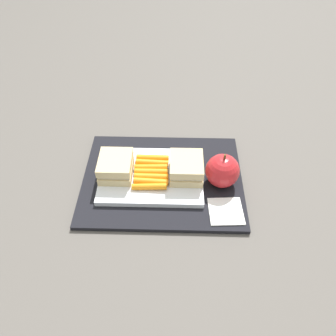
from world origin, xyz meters
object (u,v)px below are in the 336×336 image
paper_napkin (226,211)px  food_tray (151,176)px  carrot_sticks_bundle (151,172)px  apple (222,171)px  sandwich_half_left (116,166)px  sandwich_half_right (186,168)px

paper_napkin → food_tray: bearing=150.1°
carrot_sticks_bundle → apple: size_ratio=1.20×
sandwich_half_left → sandwich_half_right: size_ratio=1.00×
sandwich_half_left → carrot_sticks_bundle: (0.08, -0.00, -0.02)m
food_tray → apple: size_ratio=2.69×
sandwich_half_left → apple: 0.23m
food_tray → sandwich_half_left: (-0.08, 0.00, 0.03)m
paper_napkin → sandwich_half_left: bearing=158.8°
food_tray → sandwich_half_left: 0.08m
food_tray → paper_napkin: (0.16, -0.09, -0.00)m
food_tray → paper_napkin: bearing=-29.9°
sandwich_half_left → paper_napkin: bearing=-21.2°
sandwich_half_left → apple: bearing=-2.6°
food_tray → sandwich_half_right: size_ratio=2.88×
carrot_sticks_bundle → paper_napkin: size_ratio=1.47×
sandwich_half_left → paper_napkin: size_ratio=1.14×
carrot_sticks_bundle → paper_napkin: bearing=-29.9°
apple → sandwich_half_left: bearing=177.4°
sandwich_half_right → carrot_sticks_bundle: 0.08m
carrot_sticks_bundle → apple: apple is taller
food_tray → sandwich_half_left: size_ratio=2.88×
sandwich_half_right → paper_napkin: sandwich_half_right is taller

